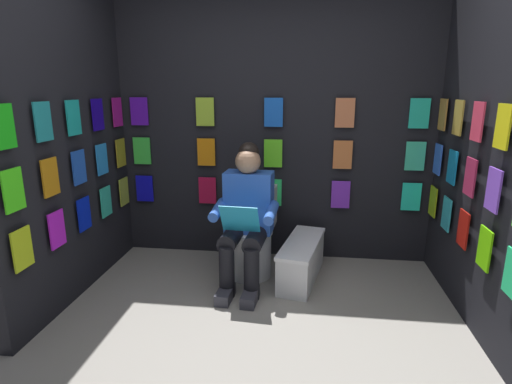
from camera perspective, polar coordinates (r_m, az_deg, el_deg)
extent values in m
plane|color=gray|center=(2.58, -1.43, -24.52)|extent=(30.00, 30.00, 0.00)
cube|color=black|center=(3.86, 2.56, 8.87)|extent=(3.03, 0.10, 2.49)
cube|color=#0E0EC1|center=(4.19, -15.38, 0.48)|extent=(0.17, 0.01, 0.26)
cube|color=#A70B31|center=(3.99, -6.84, 0.22)|extent=(0.17, 0.01, 0.26)
cube|color=#2AD968|center=(3.89, 2.36, -0.07)|extent=(0.17, 0.01, 0.26)
cube|color=purple|center=(3.89, 11.80, -0.36)|extent=(0.17, 0.01, 0.26)
cube|color=#1EE9C7|center=(3.99, 20.98, -0.63)|extent=(0.17, 0.01, 0.26)
cube|color=green|center=(4.11, -15.73, 5.59)|extent=(0.17, 0.01, 0.26)
cube|color=orange|center=(3.91, -7.01, 5.59)|extent=(0.17, 0.01, 0.26)
cube|color=#5BD31F|center=(3.81, 2.42, 5.44)|extent=(0.17, 0.01, 0.26)
cube|color=#C46833|center=(3.81, 12.09, 5.14)|extent=(0.17, 0.01, 0.26)
cube|color=#37C798|center=(3.92, 21.47, 4.71)|extent=(0.17, 0.01, 0.26)
cube|color=#4C13A9|center=(4.08, -16.09, 10.84)|extent=(0.17, 0.01, 0.26)
cube|color=#94BB2C|center=(3.87, -7.18, 11.12)|extent=(0.17, 0.01, 0.26)
cube|color=blue|center=(3.77, 2.48, 11.12)|extent=(0.17, 0.01, 0.26)
cube|color=#C26A42|center=(3.77, 12.39, 10.81)|extent=(0.17, 0.01, 0.26)
cube|color=#1EBCA0|center=(3.88, 21.99, 10.21)|extent=(0.17, 0.01, 0.26)
cube|color=black|center=(3.15, 29.80, 5.72)|extent=(0.10, 1.80, 2.49)
cube|color=#98B715|center=(3.90, 23.61, -1.22)|extent=(0.01, 0.17, 0.26)
cube|color=#2EABBE|center=(3.57, 25.19, -2.78)|extent=(0.01, 0.17, 0.26)
cube|color=maroon|center=(3.24, 27.10, -4.65)|extent=(0.01, 0.17, 0.26)
cube|color=#63D30B|center=(2.93, 29.45, -6.93)|extent=(0.01, 0.17, 0.26)
cube|color=blue|center=(3.83, 24.17, 4.23)|extent=(0.01, 0.17, 0.26)
cube|color=#1179B6|center=(3.49, 25.85, 3.16)|extent=(0.01, 0.17, 0.26)
cube|color=#9F2247|center=(3.15, 27.88, 1.86)|extent=(0.01, 0.17, 0.26)
cube|color=#8249DA|center=(2.82, 30.39, 0.26)|extent=(0.01, 0.17, 0.26)
cube|color=#B47D34|center=(3.79, 24.77, 9.85)|extent=(0.01, 0.17, 0.26)
cube|color=#A88932|center=(3.44, 26.54, 9.33)|extent=(0.01, 0.17, 0.26)
cube|color=#E53755|center=(3.10, 28.71, 8.68)|extent=(0.01, 0.17, 0.26)
cube|color=yellow|center=(2.77, 31.39, 7.85)|extent=(0.01, 0.17, 0.26)
cube|color=black|center=(3.43, -25.22, 6.82)|extent=(0.10, 1.80, 2.49)
cube|color=#B5D01C|center=(2.94, -30.00, -6.94)|extent=(0.01, 0.17, 0.26)
cube|color=#BE1EDA|center=(3.21, -26.18, -4.73)|extent=(0.01, 0.17, 0.26)
cube|color=#0A21CA|center=(3.50, -23.00, -2.86)|extent=(0.01, 0.17, 0.26)
cube|color=#2DBEA2|center=(3.81, -20.33, -1.28)|extent=(0.01, 0.17, 0.26)
cube|color=#9AAB32|center=(4.12, -18.06, 0.07)|extent=(0.01, 0.17, 0.26)
cube|color=#40E01A|center=(2.83, -30.95, 0.22)|extent=(0.01, 0.17, 0.26)
cube|color=#C27A14|center=(3.12, -26.94, 1.85)|extent=(0.01, 0.17, 0.26)
cube|color=blue|center=(3.42, -23.62, 3.20)|extent=(0.01, 0.17, 0.26)
cube|color=#2382DF|center=(3.73, -20.83, 4.32)|extent=(0.01, 0.17, 0.26)
cube|color=olive|center=(4.05, -18.47, 5.25)|extent=(0.01, 0.17, 0.26)
cube|color=#19B418|center=(2.78, -31.96, 7.79)|extent=(0.01, 0.17, 0.26)
cube|color=teal|center=(3.07, -27.75, 8.75)|extent=(0.01, 0.17, 0.26)
cube|color=teal|center=(3.37, -24.27, 9.50)|extent=(0.01, 0.17, 0.26)
cube|color=#190890|center=(3.69, -21.36, 10.09)|extent=(0.01, 0.17, 0.26)
cube|color=#9A1777|center=(4.01, -18.91, 10.58)|extent=(0.01, 0.17, 0.26)
cylinder|color=white|center=(3.62, -0.90, -8.68)|extent=(0.38, 0.38, 0.40)
cylinder|color=white|center=(3.54, -0.91, -5.52)|extent=(0.41, 0.41, 0.02)
cube|color=white|center=(3.73, -0.09, -1.76)|extent=(0.39, 0.21, 0.36)
cylinder|color=white|center=(3.65, -0.37, -2.14)|extent=(0.39, 0.10, 0.39)
cube|color=blue|center=(3.43, -1.00, -1.42)|extent=(0.41, 0.25, 0.52)
sphere|color=tan|center=(3.32, -1.13, 4.33)|extent=(0.21, 0.21, 0.21)
sphere|color=black|center=(3.34, -1.03, 5.57)|extent=(0.17, 0.17, 0.17)
cylinder|color=black|center=(3.30, 0.00, -6.54)|extent=(0.18, 0.41, 0.15)
cylinder|color=black|center=(3.34, -3.39, -6.29)|extent=(0.18, 0.41, 0.15)
cylinder|color=black|center=(3.23, -0.63, -11.42)|extent=(0.12, 0.12, 0.42)
cylinder|color=black|center=(3.27, -4.12, -11.10)|extent=(0.12, 0.12, 0.42)
cube|color=#33333D|center=(3.26, -0.84, -14.52)|extent=(0.13, 0.27, 0.09)
cube|color=#33333D|center=(3.30, -4.35, -14.16)|extent=(0.13, 0.27, 0.09)
cylinder|color=blue|center=(3.23, 2.16, -2.93)|extent=(0.11, 0.31, 0.13)
cylinder|color=blue|center=(3.32, -5.36, -2.48)|extent=(0.11, 0.31, 0.13)
cube|color=#1C90C0|center=(3.13, -2.30, -3.83)|extent=(0.31, 0.15, 0.23)
cube|color=silver|center=(3.59, 6.41, -9.72)|extent=(0.40, 0.82, 0.32)
cube|color=white|center=(3.52, 6.49, -7.15)|extent=(0.42, 0.85, 0.03)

